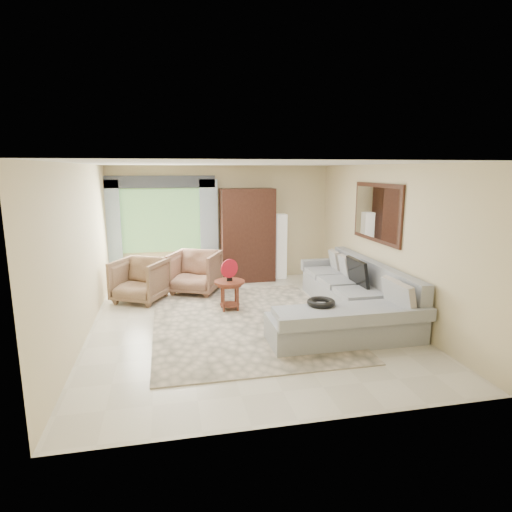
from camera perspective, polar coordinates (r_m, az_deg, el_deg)
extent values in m
plane|color=silver|center=(7.26, -1.38, -8.77)|extent=(6.00, 6.00, 0.00)
cube|color=beige|center=(7.27, -1.50, -8.66)|extent=(3.01, 4.01, 0.02)
cube|color=#A0A1A8|center=(8.23, 11.84, -5.10)|extent=(0.90, 2.40, 0.40)
cube|color=#A0A1A8|center=(6.57, 11.81, -9.40)|extent=(2.30, 0.80, 0.40)
cube|color=#A0A1A8|center=(7.91, 15.46, -2.57)|extent=(0.20, 3.20, 0.50)
cube|color=#A0A1A8|center=(9.29, 8.78, -1.10)|extent=(0.90, 0.16, 0.22)
cube|color=#A0A1A8|center=(6.09, 13.63, -8.28)|extent=(2.30, 0.10, 0.18)
cube|color=black|center=(7.80, 13.38, -2.13)|extent=(0.14, 0.74, 0.48)
torus|color=black|center=(6.56, 8.67, -6.13)|extent=(0.43, 0.43, 0.09)
cylinder|color=#522215|center=(7.70, -3.55, -3.47)|extent=(0.55, 0.55, 0.04)
cylinder|color=#522215|center=(7.78, -3.52, -5.48)|extent=(0.36, 0.36, 0.49)
cylinder|color=#B31121|center=(7.64, -3.57, -1.67)|extent=(0.33, 0.15, 0.34)
imported|color=olive|center=(8.55, -15.21, -3.13)|extent=(1.21, 1.22, 0.83)
imported|color=#91694F|center=(8.90, -8.14, -2.15)|extent=(1.23, 1.24, 0.86)
imported|color=#999999|center=(9.66, -18.56, -2.49)|extent=(0.63, 0.59, 0.56)
cube|color=black|center=(9.70, -1.15, 2.81)|extent=(1.20, 0.55, 2.10)
cube|color=silver|center=(9.98, 3.31, 1.29)|extent=(0.24, 0.24, 1.50)
cube|color=#669E59|center=(9.73, -12.53, 4.65)|extent=(1.80, 0.04, 1.40)
cube|color=#9EB7CC|center=(9.75, -18.66, 2.84)|extent=(0.40, 0.08, 2.30)
cube|color=#9EB7CC|center=(9.72, -6.27, 3.36)|extent=(0.40, 0.08, 2.30)
cube|color=#1E232D|center=(9.60, -12.76, 9.64)|extent=(2.40, 0.12, 0.26)
cube|color=black|center=(8.00, 15.83, 5.57)|extent=(0.04, 1.70, 1.05)
cube|color=white|center=(7.99, 15.67, 5.58)|extent=(0.02, 1.54, 0.90)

